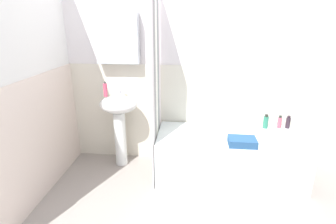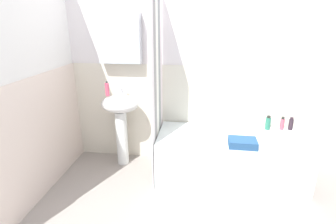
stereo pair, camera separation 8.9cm
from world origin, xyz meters
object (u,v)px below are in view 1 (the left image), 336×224
lotion_bottle (280,122)px  towel_folded (242,142)px  sink (119,115)px  shampoo_bottle (288,122)px  bathtub (228,156)px  body_wash_bottle (266,122)px  soap_dispenser (105,90)px

lotion_bottle → towel_folded: lotion_bottle is taller
sink → shampoo_bottle: sink is taller
sink → lotion_bottle: (1.86, 0.11, -0.06)m
bathtub → body_wash_bottle: size_ratio=9.64×
lotion_bottle → body_wash_bottle: (-0.16, -0.01, 0.01)m
sink → lotion_bottle: size_ratio=5.74×
bathtub → shampoo_bottle: shampoo_bottle is taller
shampoo_bottle → lotion_bottle: (-0.10, -0.01, 0.00)m
soap_dispenser → lotion_bottle: soap_dispenser is taller
soap_dispenser → towel_folded: size_ratio=0.63×
shampoo_bottle → towel_folded: 0.78m
soap_dispenser → lotion_bottle: size_ratio=1.14×
bathtub → shampoo_bottle: bearing=21.1°
sink → body_wash_bottle: sink is taller
soap_dispenser → bathtub: bearing=-5.4°
body_wash_bottle → lotion_bottle: bearing=4.4°
bathtub → lotion_bottle: lotion_bottle is taller
sink → soap_dispenser: size_ratio=5.05×
soap_dispenser → towel_folded: (1.49, -0.36, -0.41)m
body_wash_bottle → shampoo_bottle: bearing=4.6°
sink → shampoo_bottle: (1.96, 0.11, -0.07)m
sink → bathtub: (1.27, -0.15, -0.39)m
body_wash_bottle → towel_folded: body_wash_bottle is taller
sink → body_wash_bottle: bearing=3.1°
shampoo_bottle → towel_folded: shampoo_bottle is taller
shampoo_bottle → lotion_bottle: 0.10m
shampoo_bottle → towel_folded: size_ratio=0.54×
soap_dispenser → shampoo_bottle: (2.09, 0.13, -0.38)m
sink → towel_folded: bearing=-15.8°
sink → lotion_bottle: sink is taller
bathtub → body_wash_bottle: (0.43, 0.24, 0.33)m
sink → body_wash_bottle: 1.71m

